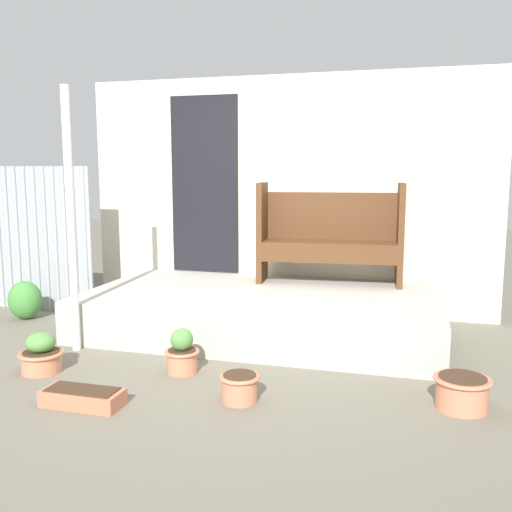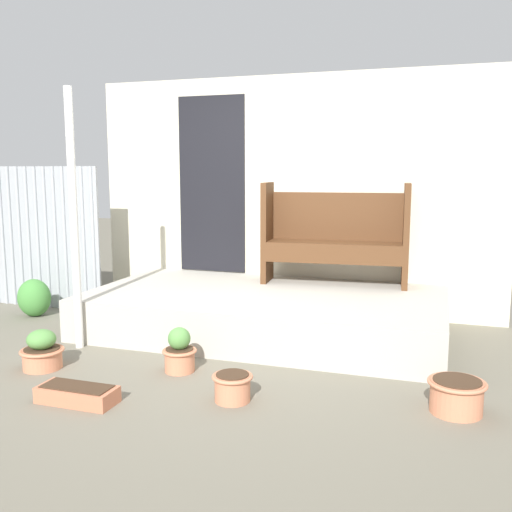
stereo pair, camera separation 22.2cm
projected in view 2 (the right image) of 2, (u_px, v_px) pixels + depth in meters
The scene contains 12 objects.
ground_plane at pixel (222, 360), 4.78m from camera, with size 24.00×24.00×0.00m, color #706B5B.
porch_slab at pixel (265, 312), 5.58m from camera, with size 3.39×1.84×0.40m.
house_wall at pixel (288, 195), 6.32m from camera, with size 4.59×0.08×2.60m.
fence_corrugated at pixel (12, 236), 6.66m from camera, with size 2.35×0.05×1.62m.
support_post at pixel (74, 221), 4.96m from camera, with size 0.07×0.07×2.28m.
bench at pixel (335, 233), 5.92m from camera, with size 1.52×0.53×1.05m.
flower_pot_left at pixel (42, 352), 4.57m from camera, with size 0.35×0.35×0.32m.
flower_pot_middle at pixel (180, 352), 4.50m from camera, with size 0.28×0.28×0.36m.
flower_pot_right at pixel (232, 386), 3.93m from camera, with size 0.29×0.29×0.19m.
flower_pot_far_right at pixel (457, 395), 3.73m from camera, with size 0.38×0.38×0.22m.
planter_box_rect at pixel (77, 394), 3.90m from camera, with size 0.55×0.23×0.12m.
shrub_by_fence at pixel (34, 298), 6.19m from camera, with size 0.36×0.33×0.41m.
Camera 2 is at (1.71, -4.27, 1.58)m, focal length 40.00 mm.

